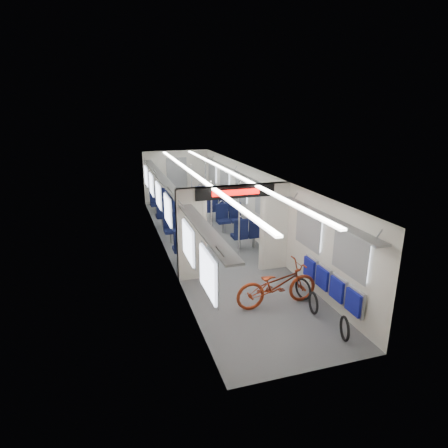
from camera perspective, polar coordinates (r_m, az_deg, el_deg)
name	(u,v)px	position (r m, az deg, el deg)	size (l,w,h in m)	color
carriage	(215,201)	(10.88, -1.38, 3.53)	(12.00, 12.02, 2.31)	#515456
bicycle	(277,284)	(8.17, 8.06, -9.11)	(0.64, 1.85, 0.97)	maroon
flip_bench	(331,283)	(8.23, 15.93, -8.70)	(0.12, 2.12, 0.53)	gray
bike_hoop_a	(344,330)	(7.45, 17.88, -15.08)	(0.47, 0.47, 0.05)	black
bike_hoop_b	(313,304)	(8.12, 13.44, -11.77)	(0.48, 0.48, 0.05)	black
bike_hoop_c	(303,290)	(8.61, 11.95, -9.80)	(0.50, 0.50, 0.05)	black
seat_bay_near_left	(184,234)	(11.06, -6.18, -1.53)	(0.90, 2.04, 1.09)	black
seat_bay_near_right	(238,224)	(12.01, 2.10, 0.07)	(0.90, 2.02, 1.08)	black
seat_bay_far_left	(166,205)	(14.33, -8.90, 2.83)	(0.93, 2.18, 1.13)	black
seat_bay_far_right	(212,201)	(14.91, -1.89, 3.48)	(0.89, 1.97, 1.07)	black
stanchion_near_left	(212,224)	(9.93, -1.90, 0.05)	(0.04, 0.04, 2.30)	silver
stanchion_near_right	(239,225)	(9.83, 2.30, -0.13)	(0.04, 0.04, 2.30)	silver
stanchion_far_left	(192,198)	(12.79, -4.89, 3.96)	(0.04, 0.04, 2.30)	silver
stanchion_far_right	(206,196)	(13.08, -2.82, 4.29)	(0.04, 0.04, 2.30)	silver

